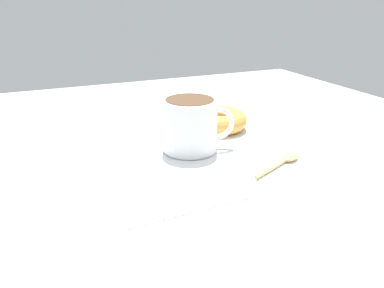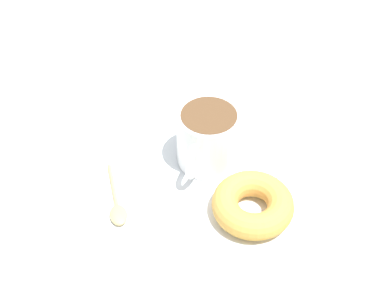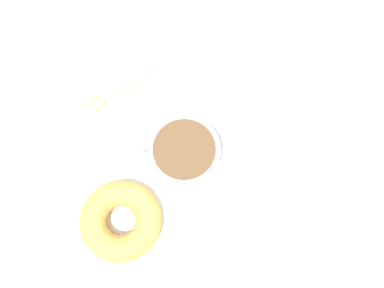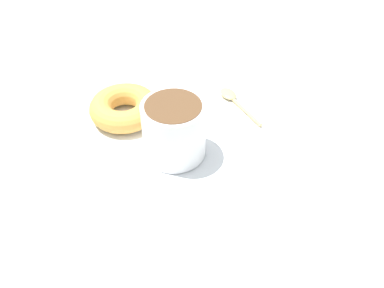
% 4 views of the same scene
% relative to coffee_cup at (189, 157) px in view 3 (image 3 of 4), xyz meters
% --- Properties ---
extents(ground_plane, '(1.20, 1.20, 0.02)m').
position_rel_coffee_cup_xyz_m(ground_plane, '(0.03, 0.00, -0.06)').
color(ground_plane, beige).
extents(napkin, '(0.33, 0.33, 0.00)m').
position_rel_coffee_cup_xyz_m(napkin, '(0.03, -0.01, -0.05)').
color(napkin, white).
rests_on(napkin, ground_plane).
extents(coffee_cup, '(0.09, 0.13, 0.09)m').
position_rel_coffee_cup_xyz_m(coffee_cup, '(0.00, 0.00, 0.00)').
color(coffee_cup, white).
rests_on(coffee_cup, napkin).
extents(donut, '(0.11, 0.11, 0.04)m').
position_rel_coffee_cup_xyz_m(donut, '(-0.08, 0.09, -0.03)').
color(donut, gold).
rests_on(donut, napkin).
extents(spoon, '(0.06, 0.11, 0.01)m').
position_rel_coffee_cup_xyz_m(spoon, '(0.11, 0.12, -0.04)').
color(spoon, '#D8B772').
rests_on(spoon, napkin).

